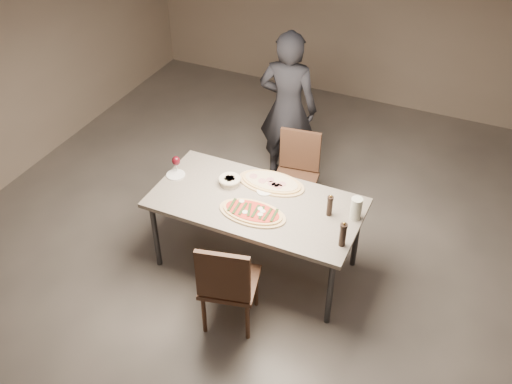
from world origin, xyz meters
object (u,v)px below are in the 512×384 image
at_px(zucchini_pizza, 252,212).
at_px(ham_pizza, 271,182).
at_px(pepper_mill_left, 330,206).
at_px(diner, 288,109).
at_px(chair_near, 227,282).
at_px(chair_far, 297,170).
at_px(bread_basket, 230,180).
at_px(dining_table, 256,206).
at_px(carafe, 356,208).

bearing_deg(zucchini_pizza, ham_pizza, 86.08).
bearing_deg(pepper_mill_left, ham_pizza, 162.40).
bearing_deg(ham_pizza, pepper_mill_left, 7.06).
distance_m(ham_pizza, diner, 1.18).
height_order(ham_pizza, chair_near, chair_near).
xyz_separation_m(zucchini_pizza, pepper_mill_left, (0.58, 0.25, 0.08)).
height_order(chair_far, diner, diner).
height_order(zucchini_pizza, bread_basket, bread_basket).
bearing_deg(diner, chair_near, 94.03).
bearing_deg(ham_pizza, zucchini_pizza, -62.70).
relative_size(dining_table, diner, 1.06).
bearing_deg(chair_near, bread_basket, 101.60).
xyz_separation_m(chair_near, chair_far, (-0.05, 1.64, -0.02)).
bearing_deg(diner, dining_table, 95.49).
height_order(pepper_mill_left, chair_near, pepper_mill_left).
relative_size(ham_pizza, pepper_mill_left, 2.98).
xyz_separation_m(zucchini_pizza, ham_pizza, (-0.02, 0.44, -0.00)).
bearing_deg(carafe, chair_near, -129.84).
distance_m(zucchini_pizza, chair_near, 0.63).
distance_m(chair_near, chair_far, 1.64).
distance_m(carafe, chair_far, 1.15).
distance_m(dining_table, chair_near, 0.77).
bearing_deg(diner, chair_far, 115.70).
xyz_separation_m(zucchini_pizza, diner, (-0.33, 1.58, 0.08)).
height_order(ham_pizza, diner, diner).
relative_size(dining_table, carafe, 9.03).
height_order(bread_basket, carafe, carafe).
relative_size(carafe, chair_near, 0.22).
relative_size(carafe, diner, 0.12).
bearing_deg(diner, carafe, 125.18).
xyz_separation_m(dining_table, chair_near, (0.09, -0.75, -0.17)).
xyz_separation_m(pepper_mill_left, chair_far, (-0.59, 0.81, -0.35)).
bearing_deg(dining_table, ham_pizza, 85.61).
xyz_separation_m(carafe, chair_far, (-0.79, 0.76, -0.35)).
xyz_separation_m(bread_basket, chair_far, (0.35, 0.77, -0.29)).
height_order(bread_basket, chair_near, chair_near).
height_order(zucchini_pizza, chair_far, chair_far).
bearing_deg(chair_near, diner, 86.55).
relative_size(bread_basket, chair_far, 0.22).
bearing_deg(carafe, pepper_mill_left, -166.52).
bearing_deg(carafe, ham_pizza, 170.09).
relative_size(dining_table, pepper_mill_left, 8.72).
distance_m(dining_table, diner, 1.46).
xyz_separation_m(carafe, chair_near, (-0.74, -0.88, -0.33)).
bearing_deg(bread_basket, chair_far, 65.65).
height_order(ham_pizza, bread_basket, bread_basket).
xyz_separation_m(pepper_mill_left, carafe, (0.21, 0.05, 0.00)).
height_order(pepper_mill_left, chair_far, pepper_mill_left).
bearing_deg(zucchini_pizza, diner, 95.03).
bearing_deg(chair_far, diner, -66.21).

